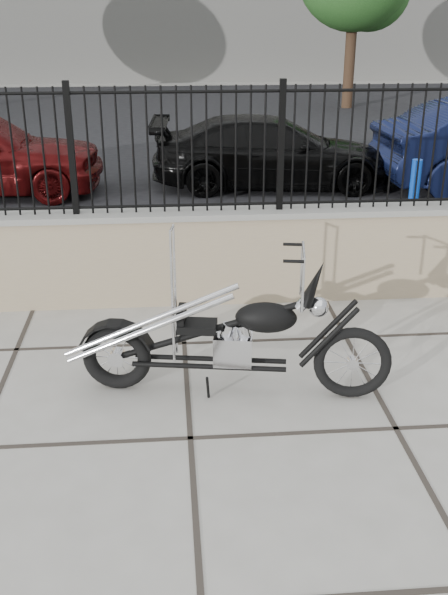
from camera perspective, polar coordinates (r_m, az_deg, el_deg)
name	(u,v)px	position (r m, az deg, el deg)	size (l,w,h in m)	color
ground_plane	(190,438)	(5.06, -2.77, -11.47)	(90.00, 90.00, 0.00)	#99968E
parking_lot	(170,133)	(16.91, -4.42, 13.28)	(30.00, 30.00, 0.00)	black
retaining_wall	(180,257)	(7.09, -3.61, 3.34)	(14.00, 0.36, 0.96)	gray
iron_fence	(177,150)	(6.80, -3.84, 11.94)	(14.00, 0.08, 1.20)	black
chopper_motorcycle	(227,313)	(5.28, 0.27, -1.27)	(2.31, 0.41, 1.38)	black
car_black	(272,152)	(11.75, 3.98, 11.80)	(1.61, 3.97, 1.15)	black
bollard_b	(413,201)	(9.22, 15.24, 7.61)	(0.13, 0.13, 1.06)	blue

